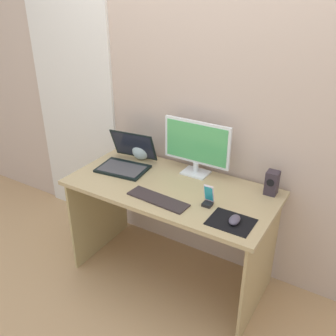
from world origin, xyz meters
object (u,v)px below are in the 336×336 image
keyboard_external (158,199)px  mouse (235,220)px  fishbowl (142,150)px  phone_in_dock (208,198)px  monitor (196,146)px  laptop (126,161)px  speaker_right (272,183)px

keyboard_external → mouse: bearing=6.0°
fishbowl → phone_in_dock: size_ratio=1.04×
monitor → fishbowl: size_ratio=3.38×
laptop → monitor: bearing=19.0°
fishbowl → monitor: bearing=-0.8°
keyboard_external → speaker_right: bearing=41.5°
speaker_right → laptop: bearing=-170.6°
fishbowl → keyboard_external: (0.43, -0.44, -0.06)m
monitor → phone_in_dock: size_ratio=3.53×
speaker_right → phone_in_dock: bearing=-130.3°
laptop → mouse: size_ratio=3.80×
mouse → fishbowl: bearing=150.3°
laptop → fishbowl: bearing=85.1°
mouse → laptop: bearing=159.8°
speaker_right → phone_in_dock: 0.43m
laptop → keyboard_external: 0.52m
keyboard_external → phone_in_dock: phone_in_dock is taller
monitor → keyboard_external: monitor is taller
laptop → keyboard_external: size_ratio=0.94×
fishbowl → mouse: 1.01m
monitor → phone_in_dock: bearing=-51.9°
monitor → fishbowl: (-0.46, 0.01, -0.14)m
laptop → mouse: laptop is taller
speaker_right → mouse: 0.43m
monitor → laptop: size_ratio=1.28×
mouse → phone_in_dock: 0.23m
monitor → phone_in_dock: (0.25, -0.32, -0.16)m
monitor → phone_in_dock: monitor is taller
speaker_right → mouse: speaker_right is taller
speaker_right → phone_in_dock: speaker_right is taller
speaker_right → mouse: bearing=-99.8°
mouse → speaker_right: bearing=75.0°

